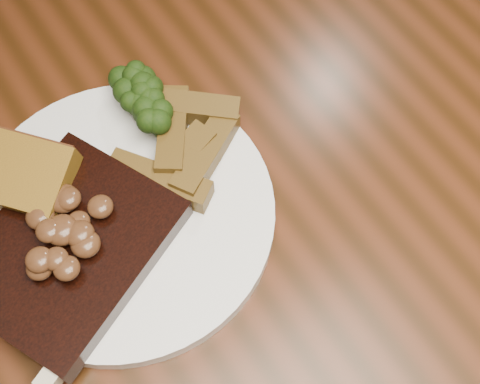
# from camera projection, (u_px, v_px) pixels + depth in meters

# --- Properties ---
(ground) EXTENTS (4.50, 4.50, 0.00)m
(ground) POSITION_uv_depth(u_px,v_px,m) (235.00, 382.00, 1.26)
(ground) COLOR #34190B
(ground) RESTS_ON ground
(dining_table) EXTENTS (1.60, 0.90, 0.75)m
(dining_table) POSITION_uv_depth(u_px,v_px,m) (231.00, 254.00, 0.67)
(dining_table) COLOR #431E0D
(dining_table) RESTS_ON ground
(plate) EXTENTS (0.30, 0.30, 0.01)m
(plate) POSITION_uv_depth(u_px,v_px,m) (123.00, 215.00, 0.59)
(plate) COLOR white
(plate) RESTS_ON dining_table
(steak) EXTENTS (0.21, 0.19, 0.03)m
(steak) POSITION_uv_depth(u_px,v_px,m) (69.00, 250.00, 0.55)
(steak) COLOR black
(steak) RESTS_ON plate
(steak_bone) EXTENTS (0.14, 0.08, 0.02)m
(steak_bone) POSITION_uv_depth(u_px,v_px,m) (104.00, 309.00, 0.53)
(steak_bone) COLOR beige
(steak_bone) RESTS_ON plate
(mushroom_pile) EXTENTS (0.08, 0.08, 0.03)m
(mushroom_pile) POSITION_uv_depth(u_px,v_px,m) (70.00, 229.00, 0.53)
(mushroom_pile) COLOR #4E2D18
(mushroom_pile) RESTS_ON steak
(garlic_bread) EXTENTS (0.12, 0.13, 0.02)m
(garlic_bread) POSITION_uv_depth(u_px,v_px,m) (12.00, 181.00, 0.58)
(garlic_bread) COLOR #865D18
(garlic_bread) RESTS_ON plate
(potato_wedges) EXTENTS (0.12, 0.12, 0.02)m
(potato_wedges) POSITION_uv_depth(u_px,v_px,m) (185.00, 156.00, 0.59)
(potato_wedges) COLOR brown
(potato_wedges) RESTS_ON plate
(broccoli_cluster) EXTENTS (0.07, 0.07, 0.04)m
(broccoli_cluster) POSITION_uv_depth(u_px,v_px,m) (138.00, 102.00, 0.61)
(broccoli_cluster) COLOR #1F310B
(broccoli_cluster) RESTS_ON plate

